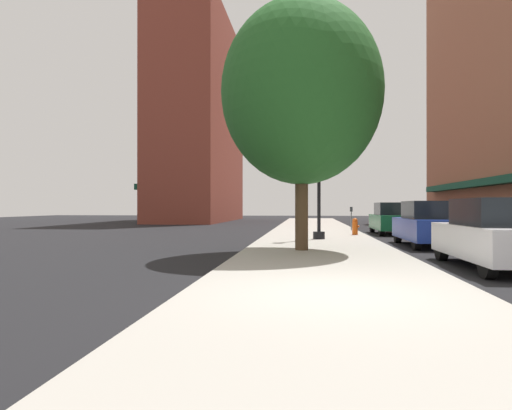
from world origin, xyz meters
TOP-DOWN VIEW (x-y plane):
  - ground_plane at (4.00, 18.00)m, footprint 90.00×90.00m
  - sidewalk_slab at (0.00, 19.00)m, footprint 4.80×50.00m
  - building_far_background at (-11.01, 37.00)m, footprint 6.80×18.00m
  - lamppost at (0.07, 11.68)m, footprint 0.48×0.48m
  - fire_hydrant at (1.84, 14.62)m, footprint 0.33×0.26m
  - parking_meter_near at (2.05, 18.70)m, footprint 0.14×0.09m
  - tree_near at (-0.58, 6.88)m, footprint 4.98×4.98m
  - car_white at (4.00, 3.96)m, footprint 1.80×4.30m
  - car_blue at (4.00, 9.98)m, footprint 1.80×4.30m
  - car_green at (4.00, 17.22)m, footprint 1.80×4.30m

SIDE VIEW (x-z plane):
  - ground_plane at x=4.00m, z-range 0.00..0.00m
  - sidewalk_slab at x=0.00m, z-range 0.00..0.12m
  - fire_hydrant at x=1.84m, z-range 0.12..0.91m
  - car_white at x=4.00m, z-range -0.02..1.64m
  - car_blue at x=4.00m, z-range -0.02..1.64m
  - car_green at x=4.00m, z-range -0.02..1.64m
  - parking_meter_near at x=2.05m, z-range 0.29..1.60m
  - lamppost at x=0.07m, z-range 0.25..6.15m
  - tree_near at x=-0.58m, z-range 1.12..8.87m
  - building_far_background at x=-11.01m, z-range -0.02..19.80m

